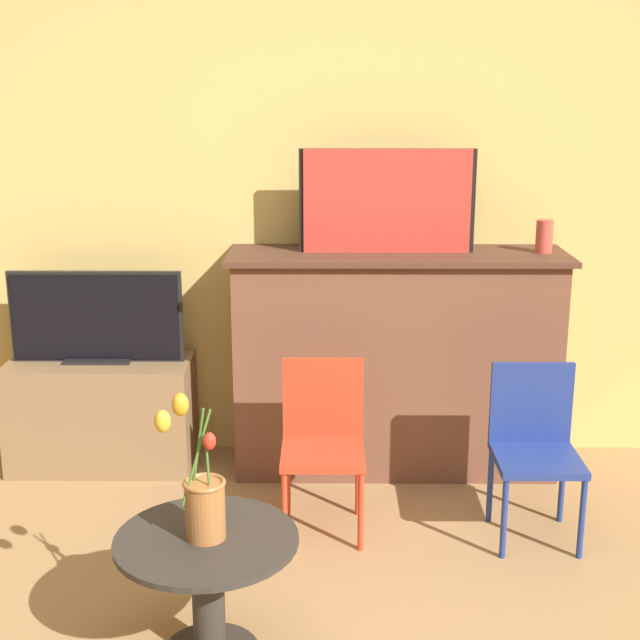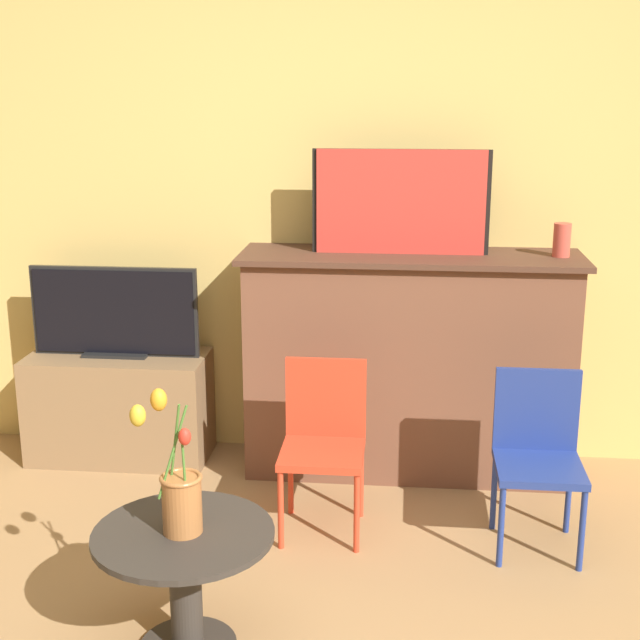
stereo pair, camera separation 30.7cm
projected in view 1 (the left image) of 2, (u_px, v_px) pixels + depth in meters
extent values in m
cube|color=#E0BC66|center=(351.00, 177.00, 4.17)|extent=(8.00, 0.06, 2.70)
cube|color=brown|center=(395.00, 362.00, 4.15)|extent=(1.47, 0.42, 1.04)
cube|color=#503123|center=(398.00, 255.00, 4.01)|extent=(1.53, 0.46, 0.02)
cube|color=black|center=(387.00, 201.00, 3.96)|extent=(0.78, 0.02, 0.46)
cube|color=red|center=(387.00, 201.00, 3.95)|extent=(0.74, 0.02, 0.46)
cylinder|color=#CC4C3D|center=(544.00, 236.00, 3.99)|extent=(0.08, 0.08, 0.15)
cube|color=olive|center=(102.00, 413.00, 4.22)|extent=(0.85, 0.39, 0.52)
cube|color=black|center=(99.00, 360.00, 4.15)|extent=(0.31, 0.12, 0.01)
cube|color=black|center=(96.00, 317.00, 4.11)|extent=(0.80, 0.02, 0.43)
cube|color=black|center=(96.00, 317.00, 4.10)|extent=(0.77, 0.02, 0.40)
cylinder|color=red|center=(284.00, 512.00, 3.46)|extent=(0.02, 0.02, 0.33)
cylinder|color=red|center=(361.00, 512.00, 3.46)|extent=(0.02, 0.02, 0.33)
cylinder|color=red|center=(288.00, 478.00, 3.75)|extent=(0.02, 0.02, 0.33)
cylinder|color=red|center=(358.00, 479.00, 3.75)|extent=(0.02, 0.02, 0.33)
cube|color=red|center=(323.00, 453.00, 3.56)|extent=(0.33, 0.33, 0.03)
cube|color=red|center=(323.00, 397.00, 3.66)|extent=(0.33, 0.02, 0.34)
cylinder|color=navy|center=(504.00, 519.00, 3.41)|extent=(0.02, 0.02, 0.33)
cylinder|color=navy|center=(582.00, 519.00, 3.41)|extent=(0.02, 0.02, 0.33)
cylinder|color=navy|center=(490.00, 485.00, 3.69)|extent=(0.02, 0.02, 0.33)
cylinder|color=navy|center=(562.00, 485.00, 3.69)|extent=(0.02, 0.02, 0.33)
cube|color=navy|center=(537.00, 459.00, 3.50)|extent=(0.33, 0.33, 0.03)
cube|color=navy|center=(531.00, 402.00, 3.60)|extent=(0.33, 0.02, 0.34)
cylinder|color=#332D28|center=(209.00, 601.00, 2.80)|extent=(0.10, 0.10, 0.40)
cylinder|color=#332D28|center=(206.00, 540.00, 2.75)|extent=(0.57, 0.57, 0.02)
cylinder|color=#AD6B38|center=(205.00, 510.00, 2.72)|extent=(0.12, 0.12, 0.18)
torus|color=#AD6B38|center=(204.00, 483.00, 2.70)|extent=(0.13, 0.13, 0.01)
cylinder|color=#477A2D|center=(196.00, 457.00, 2.67)|extent=(0.09, 0.06, 0.29)
ellipsoid|color=gold|center=(163.00, 421.00, 2.58)|extent=(0.05, 0.05, 0.07)
cylinder|color=#477A2D|center=(197.00, 454.00, 2.69)|extent=(0.06, 0.04, 0.30)
ellipsoid|color=orange|center=(180.00, 405.00, 2.67)|extent=(0.05, 0.05, 0.07)
cylinder|color=#477A2D|center=(208.00, 473.00, 2.67)|extent=(0.02, 0.02, 0.21)
ellipsoid|color=red|center=(210.00, 441.00, 2.64)|extent=(0.04, 0.04, 0.05)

